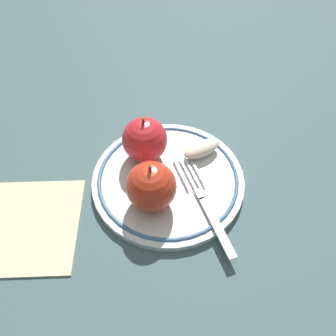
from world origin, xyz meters
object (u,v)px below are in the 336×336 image
at_px(apple_second_whole, 151,186).
at_px(napkin_folded, 25,225).
at_px(apple_red_whole, 145,140).
at_px(plate, 168,179).
at_px(apple_slice_front, 202,149).
at_px(fork, 206,205).

distance_m(apple_second_whole, napkin_folded, 0.19).
xyz_separation_m(apple_red_whole, apple_second_whole, (0.04, -0.08, 0.00)).
bearing_deg(plate, apple_slice_front, 58.12).
bearing_deg(fork, apple_red_whole, 23.06).
xyz_separation_m(plate, apple_slice_front, (0.04, 0.06, 0.02)).
distance_m(apple_red_whole, napkin_folded, 0.21).
bearing_deg(napkin_folded, apple_second_whole, 27.41).
xyz_separation_m(apple_red_whole, napkin_folded, (-0.12, -0.16, -0.05)).
relative_size(fork, napkin_folded, 1.03).
bearing_deg(plate, napkin_folded, -142.23).
bearing_deg(apple_second_whole, fork, 9.88).
distance_m(apple_slice_front, napkin_folded, 0.28).
bearing_deg(apple_slice_front, apple_second_whole, -159.12).
relative_size(plate, apple_red_whole, 2.96).
bearing_deg(plate, apple_red_whole, 146.40).
xyz_separation_m(plate, fork, (0.07, -0.03, 0.01)).
height_order(apple_second_whole, fork, apple_second_whole).
height_order(apple_red_whole, fork, apple_red_whole).
relative_size(apple_red_whole, fork, 0.51).
bearing_deg(apple_slice_front, plate, -167.70).
height_order(plate, apple_slice_front, apple_slice_front).
bearing_deg(apple_slice_front, fork, -118.54).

